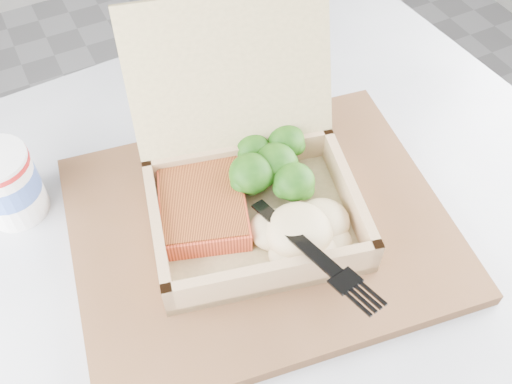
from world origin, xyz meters
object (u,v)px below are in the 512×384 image
cafe_table (284,335)px  takeout_container (247,171)px  serving_tray (260,227)px  paper_cup (6,183)px

cafe_table → takeout_container: bearing=97.8°
serving_tray → paper_cup: 0.27m
takeout_container → paper_cup: size_ratio=3.17×
takeout_container → paper_cup: (-0.22, 0.11, -0.02)m
serving_tray → cafe_table: bearing=-74.3°
serving_tray → takeout_container: size_ratio=1.44×
paper_cup → takeout_container: bearing=-27.1°
cafe_table → takeout_container: (-0.01, 0.08, 0.25)m
takeout_container → paper_cup: bearing=166.7°
cafe_table → takeout_container: 0.26m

